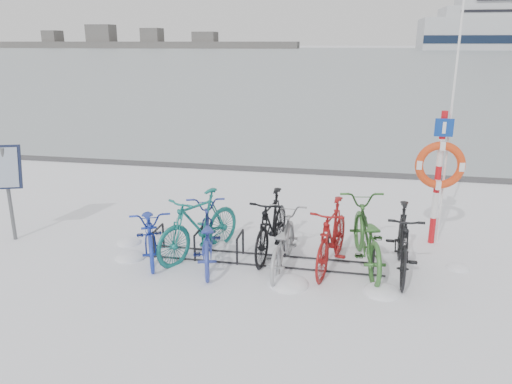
{
  "coord_description": "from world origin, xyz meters",
  "views": [
    {
      "loc": [
        1.41,
        -7.48,
        3.5
      ],
      "look_at": [
        -0.21,
        0.6,
        1.01
      ],
      "focal_mm": 35.0,
      "sensor_mm": 36.0,
      "label": 1
    }
  ],
  "objects": [
    {
      "name": "ground",
      "position": [
        0.0,
        0.0,
        0.0
      ],
      "size": [
        900.0,
        900.0,
        0.0
      ],
      "primitive_type": "plane",
      "color": "white",
      "rests_on": "ground"
    },
    {
      "name": "ice_sheet",
      "position": [
        0.0,
        155.0,
        0.01
      ],
      "size": [
        400.0,
        298.0,
        0.02
      ],
      "primitive_type": "cube",
      "color": "#A3AFB8",
      "rests_on": "ground"
    },
    {
      "name": "quay_edge",
      "position": [
        0.0,
        5.9,
        0.05
      ],
      "size": [
        400.0,
        0.25,
        0.1
      ],
      "primitive_type": "cube",
      "color": "#3F3F42",
      "rests_on": "ground"
    },
    {
      "name": "bike_rack",
      "position": [
        0.0,
        0.0,
        0.18
      ],
      "size": [
        4.0,
        0.48,
        0.46
      ],
      "color": "black",
      "rests_on": "ground"
    },
    {
      "name": "info_board",
      "position": [
        -4.63,
        0.01,
        1.27
      ],
      "size": [
        0.63,
        0.4,
        1.76
      ],
      "rotation": [
        0.0,
        0.0,
        0.33
      ],
      "color": "#595B5E",
      "rests_on": "ground"
    },
    {
      "name": "lifebuoy_station",
      "position": [
        2.88,
        1.32,
        1.45
      ],
      "size": [
        0.83,
        0.23,
        4.33
      ],
      "color": "red",
      "rests_on": "ground"
    },
    {
      "name": "shoreline",
      "position": [
        -122.02,
        260.0,
        2.79
      ],
      "size": [
        180.0,
        12.0,
        9.5
      ],
      "color": "#464646",
      "rests_on": "ground"
    },
    {
      "name": "bike_0",
      "position": [
        -1.88,
        -0.14,
        0.48
      ],
      "size": [
        1.34,
        1.91,
        0.95
      ],
      "primitive_type": "imported",
      "rotation": [
        0.0,
        0.0,
        0.44
      ],
      "color": "#1A309D",
      "rests_on": "ground"
    },
    {
      "name": "bike_1",
      "position": [
        -1.08,
        0.06,
        0.57
      ],
      "size": [
        1.35,
        1.93,
        1.14
      ],
      "primitive_type": "imported",
      "rotation": [
        0.0,
        0.0,
        -0.48
      ],
      "color": "#176D68",
      "rests_on": "ground"
    },
    {
      "name": "bike_2",
      "position": [
        -0.88,
        -0.21,
        0.49
      ],
      "size": [
        1.16,
        1.99,
        0.99
      ],
      "primitive_type": "imported",
      "rotation": [
        0.0,
        0.0,
        3.43
      ],
      "color": "#2B3994",
      "rests_on": "ground"
    },
    {
      "name": "bike_3",
      "position": [
        0.11,
        0.35,
        0.56
      ],
      "size": [
        0.72,
        1.9,
        1.11
      ],
      "primitive_type": "imported",
      "rotation": [
        0.0,
        0.0,
        -0.11
      ],
      "color": "black",
      "rests_on": "ground"
    },
    {
      "name": "bike_4",
      "position": [
        0.37,
        -0.17,
        0.47
      ],
      "size": [
        0.69,
        1.82,
        0.94
      ],
      "primitive_type": "imported",
      "rotation": [
        0.0,
        0.0,
        3.1
      ],
      "color": "#93969B",
      "rests_on": "ground"
    },
    {
      "name": "bike_5",
      "position": [
        1.14,
        0.03,
        0.56
      ],
      "size": [
        0.86,
        1.92,
        1.11
      ],
      "primitive_type": "imported",
      "rotation": [
        0.0,
        0.0,
        -0.19
      ],
      "color": "maroon",
      "rests_on": "ground"
    },
    {
      "name": "bike_6",
      "position": [
        1.68,
        0.19,
        0.55
      ],
      "size": [
        1.08,
        2.2,
        1.1
      ],
      "primitive_type": "imported",
      "rotation": [
        0.0,
        0.0,
        3.31
      ],
      "color": "#34692C",
      "rests_on": "ground"
    },
    {
      "name": "bike_7",
      "position": [
        2.23,
        0.02,
        0.55
      ],
      "size": [
        0.59,
        1.86,
        1.11
      ],
      "primitive_type": "imported",
      "rotation": [
        0.0,
        0.0,
        -0.04
      ],
      "color": "black",
      "rests_on": "ground"
    },
    {
      "name": "snow_drifts",
      "position": [
        0.03,
        -0.3,
        0.0
      ],
      "size": [
        6.06,
        1.81,
        0.22
      ],
      "color": "white",
      "rests_on": "ground"
    }
  ]
}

